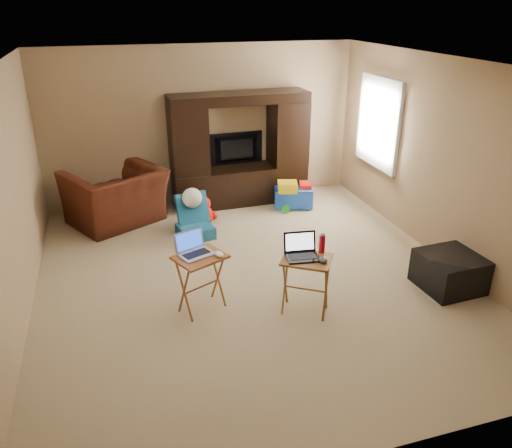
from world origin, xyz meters
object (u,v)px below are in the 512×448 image
object	(u,v)px
child_rocker	(195,217)
tray_table_right	(306,285)
recliner	(116,197)
plush_toy	(204,211)
television	(237,149)
tray_table_left	(201,283)
laptop_left	(196,245)
laptop_right	(303,248)
mouse_right	(323,260)
ottoman	(449,272)
entertainment_center	(240,150)
mouse_left	(219,254)
push_toy	(294,194)
water_bottle	(322,244)

from	to	relation	value
child_rocker	tray_table_right	xyz separation A→B (m)	(0.79, -2.18, 0.02)
recliner	plush_toy	bearing A→B (deg)	131.57
television	tray_table_left	distance (m)	3.37
tray_table_right	laptop_left	world-z (taller)	laptop_left
laptop_left	laptop_right	distance (m)	1.11
television	mouse_right	size ratio (longest dim) A/B	6.89
ottoman	tray_table_right	bearing A→B (deg)	179.41
entertainment_center	tray_table_left	world-z (taller)	entertainment_center
ottoman	laptop_left	size ratio (longest dim) A/B	1.90
recliner	tray_table_right	bearing A→B (deg)	92.82
ottoman	child_rocker	bearing A→B (deg)	139.59
child_rocker	ottoman	size ratio (longest dim) A/B	0.94
child_rocker	tray_table_left	world-z (taller)	tray_table_left
laptop_right	mouse_right	bearing A→B (deg)	-32.47
tray_table_left	mouse_left	size ratio (longest dim) A/B	4.92
television	recliner	size ratio (longest dim) A/B	0.71
recliner	ottoman	distance (m)	4.73
recliner	push_toy	world-z (taller)	recliner
recliner	child_rocker	distance (m)	1.33
entertainment_center	push_toy	xyz separation A→B (m)	(0.76, -0.50, -0.67)
tray_table_left	laptop_right	size ratio (longest dim) A/B	1.92
ottoman	mouse_right	xyz separation A→B (m)	(-1.67, -0.10, 0.47)
ottoman	mouse_right	bearing A→B (deg)	-176.52
mouse_left	mouse_right	distance (m)	1.08
mouse_left	recliner	bearing A→B (deg)	109.28
mouse_right	tray_table_right	bearing A→B (deg)	137.29
recliner	laptop_right	world-z (taller)	laptop_right
mouse_left	mouse_right	size ratio (longest dim) A/B	1.00
mouse_left	television	bearing A→B (deg)	71.87
recliner	mouse_left	xyz separation A→B (m)	(0.96, -2.73, 0.27)
child_rocker	mouse_left	distance (m)	1.92
laptop_left	push_toy	bearing A→B (deg)	28.55
water_bottle	tray_table_left	bearing A→B (deg)	167.02
entertainment_center	tray_table_left	distance (m)	3.24
entertainment_center	plush_toy	size ratio (longest dim) A/B	4.92
tray_table_left	mouse_left	bearing A→B (deg)	-44.50
laptop_right	mouse_right	distance (m)	0.24
recliner	mouse_right	xyz separation A→B (m)	(1.95, -3.15, 0.26)
laptop_left	mouse_left	world-z (taller)	laptop_left
entertainment_center	plush_toy	distance (m)	1.26
entertainment_center	tray_table_right	bearing A→B (deg)	-93.97
tray_table_right	ottoman	bearing A→B (deg)	32.58
recliner	mouse_left	world-z (taller)	recliner
recliner	mouse_right	world-z (taller)	recliner
television	plush_toy	xyz separation A→B (m)	(-0.76, -0.89, -0.64)
recliner	tray_table_left	distance (m)	2.77
recliner	mouse_right	size ratio (longest dim) A/B	9.65
television	laptop_left	world-z (taller)	television
child_rocker	ottoman	distance (m)	3.40
mouse_left	tray_table_right	bearing A→B (deg)	-19.12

